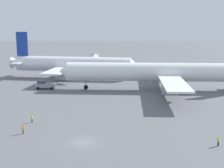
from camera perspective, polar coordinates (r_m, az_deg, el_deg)
ground_plane at (r=55.25m, az=-5.23°, el=-10.52°), size 600.00×600.00×0.00m
airliner_at_gate_left at (r=116.83m, az=-7.28°, el=3.55°), size 48.25×39.39×16.93m
airliner_being_pushed at (r=96.21m, az=8.74°, el=2.11°), size 61.13×49.94×16.89m
pushback_tug at (r=99.79m, az=-12.03°, el=-0.16°), size 9.30×3.23×2.95m
ground_crew_marshaller_foreground at (r=67.11m, az=-14.34°, el=-6.13°), size 0.36×0.36×1.60m
ground_crew_ramp_agent_by_cones at (r=56.07m, az=18.76°, el=-9.80°), size 0.50×0.36×1.68m
ground_crew_wing_walker_right at (r=60.95m, az=-15.86°, el=-7.89°), size 0.36×0.48×1.75m
jet_bridge at (r=143.59m, az=-3.18°, el=4.66°), size 3.87×19.92×6.03m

